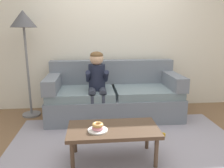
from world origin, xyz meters
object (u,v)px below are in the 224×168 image
(couch, at_px, (114,97))
(floor_lamp, at_px, (24,27))
(donut, at_px, (98,128))
(person_child, at_px, (97,80))
(coffee_table, at_px, (113,131))
(toy_controller, at_px, (157,135))

(couch, distance_m, floor_lamp, 1.81)
(donut, bearing_deg, couch, 77.20)
(couch, xyz_separation_m, person_child, (-0.28, -0.20, 0.34))
(coffee_table, height_order, floor_lamp, floor_lamp)
(donut, bearing_deg, toy_controller, 33.36)
(toy_controller, xyz_separation_m, floor_lamp, (-1.91, 0.99, 1.44))
(coffee_table, height_order, donut, donut)
(person_child, height_order, toy_controller, person_child)
(person_child, bearing_deg, floor_lamp, 162.25)
(couch, xyz_separation_m, floor_lamp, (-1.40, 0.15, 1.13))
(person_child, bearing_deg, couch, 35.93)
(couch, height_order, person_child, person_child)
(coffee_table, relative_size, donut, 8.17)
(coffee_table, distance_m, floor_lamp, 2.24)
(couch, relative_size, floor_lamp, 1.25)
(person_child, bearing_deg, coffee_table, -83.01)
(coffee_table, bearing_deg, donut, -161.46)
(person_child, height_order, donut, person_child)
(coffee_table, bearing_deg, person_child, 96.99)
(couch, distance_m, person_child, 0.48)
(donut, height_order, toy_controller, donut)
(person_child, distance_m, donut, 1.20)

